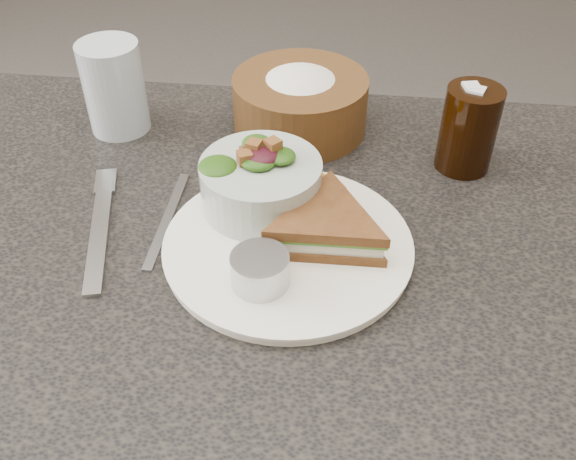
# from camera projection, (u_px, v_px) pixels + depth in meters

# --- Properties ---
(dining_table) EXTENTS (1.00, 0.70, 0.75)m
(dining_table) POSITION_uv_depth(u_px,v_px,m) (276.00, 420.00, 0.99)
(dining_table) COLOR black
(dining_table) RESTS_ON floor
(dinner_plate) EXTENTS (0.28, 0.28, 0.01)m
(dinner_plate) POSITION_uv_depth(u_px,v_px,m) (288.00, 246.00, 0.72)
(dinner_plate) COLOR white
(dinner_plate) RESTS_ON dining_table
(sandwich) EXTENTS (0.16, 0.16, 0.04)m
(sandwich) POSITION_uv_depth(u_px,v_px,m) (327.00, 227.00, 0.71)
(sandwich) COLOR brown
(sandwich) RESTS_ON dinner_plate
(salad_bowl) EXTENTS (0.18, 0.18, 0.08)m
(salad_bowl) POSITION_uv_depth(u_px,v_px,m) (261.00, 177.00, 0.74)
(salad_bowl) COLOR #A2B0A8
(salad_bowl) RESTS_ON dinner_plate
(dressing_ramekin) EXTENTS (0.07, 0.07, 0.04)m
(dressing_ramekin) POSITION_uv_depth(u_px,v_px,m) (260.00, 270.00, 0.66)
(dressing_ramekin) COLOR #ABACAF
(dressing_ramekin) RESTS_ON dinner_plate
(orange_wedge) EXTENTS (0.08, 0.08, 0.03)m
(orange_wedge) POSITION_uv_depth(u_px,v_px,m) (321.00, 183.00, 0.77)
(orange_wedge) COLOR orange
(orange_wedge) RESTS_ON dinner_plate
(fork) EXTENTS (0.07, 0.20, 0.01)m
(fork) POSITION_uv_depth(u_px,v_px,m) (99.00, 233.00, 0.74)
(fork) COLOR #AAABAD
(fork) RESTS_ON dining_table
(knife) EXTENTS (0.01, 0.18, 0.00)m
(knife) POSITION_uv_depth(u_px,v_px,m) (167.00, 219.00, 0.76)
(knife) COLOR #9A9EA5
(knife) RESTS_ON dining_table
(bread_basket) EXTENTS (0.19, 0.19, 0.11)m
(bread_basket) POSITION_uv_depth(u_px,v_px,m) (300.00, 95.00, 0.88)
(bread_basket) COLOR brown
(bread_basket) RESTS_ON dining_table
(cola_glass) EXTENTS (0.08, 0.08, 0.12)m
(cola_glass) POSITION_uv_depth(u_px,v_px,m) (469.00, 125.00, 0.81)
(cola_glass) COLOR black
(cola_glass) RESTS_ON dining_table
(water_glass) EXTENTS (0.09, 0.09, 0.13)m
(water_glass) POSITION_uv_depth(u_px,v_px,m) (114.00, 87.00, 0.88)
(water_glass) COLOR #ACBAC4
(water_glass) RESTS_ON dining_table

